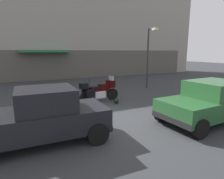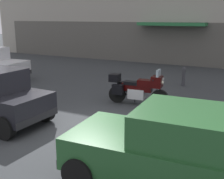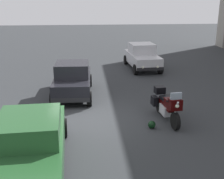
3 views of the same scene
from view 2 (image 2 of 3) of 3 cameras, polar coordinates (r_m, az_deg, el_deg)
The scene contains 5 objects.
ground_plane at distance 8.34m, azimuth -6.15°, elevation -8.19°, with size 80.00×80.00×0.00m, color #2D3033.
motorcycle at distance 10.61m, azimuth 4.92°, elevation 0.26°, with size 2.26×0.84×1.36m.
helmet at distance 9.85m, azimuth 6.87°, elevation -3.80°, with size 0.28×0.28×0.28m, color black.
car_sedan_far at distance 5.57m, azimuth 14.60°, elevation -11.58°, with size 4.65×2.12×1.56m.
bollard_curbside at distance 13.89m, azimuth 13.91°, elevation 2.62°, with size 0.16×0.16×0.90m.
Camera 2 is at (4.32, -6.39, 3.16)m, focal length 46.37 mm.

